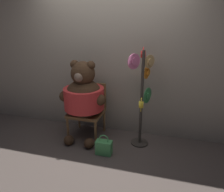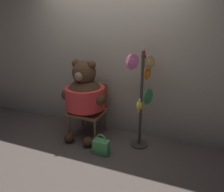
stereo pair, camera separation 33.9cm
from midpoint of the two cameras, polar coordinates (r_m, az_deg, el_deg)
The scene contains 6 objects.
ground_plane at distance 3.65m, azimuth -0.40°, elevation -12.27°, with size 14.00×14.00×0.00m, color #4C423D.
wall_back at distance 3.70m, azimuth 3.16°, elevation 11.34°, with size 8.00×0.10×2.79m.
chair at distance 3.77m, azimuth -3.26°, elevation -2.89°, with size 0.55×0.52×0.89m.
teddy_bear at distance 3.53m, azimuth -4.40°, elevation 0.25°, with size 0.78×0.69×1.33m.
hat_display_rack at distance 3.31m, azimuth 10.91°, elevation 0.75°, with size 0.33×0.58×1.54m.
handbag_on_ground at distance 3.34m, azimuth 0.12°, elevation -13.17°, with size 0.24×0.12×0.33m.
Camera 2 is at (1.33, -2.81, 1.93)m, focal length 35.00 mm.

